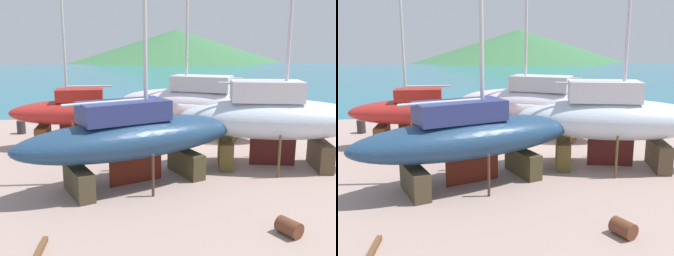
% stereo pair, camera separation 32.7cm
% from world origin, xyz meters
% --- Properties ---
extents(ground_plane, '(54.67, 54.67, 0.00)m').
position_xyz_m(ground_plane, '(0.00, -3.71, 0.00)').
color(ground_plane, tan).
extents(sea_water, '(133.47, 88.87, 0.01)m').
position_xyz_m(sea_water, '(0.00, 54.39, 0.00)').
color(sea_water, teal).
rests_on(sea_water, ground).
extents(headland_hill, '(149.61, 149.61, 22.92)m').
position_xyz_m(headland_hill, '(15.91, 121.54, 0.00)').
color(headland_hill, '#3E7546').
rests_on(headland_hill, ground).
extents(sailboat_large_starboard, '(7.83, 2.93, 11.51)m').
position_xyz_m(sailboat_large_starboard, '(-7.75, 0.52, 2.16)').
color(sailboat_large_starboard, brown).
rests_on(sailboat_large_starboard, ground).
extents(sailboat_mid_port, '(11.31, 7.90, 15.72)m').
position_xyz_m(sailboat_mid_port, '(0.14, 2.40, 2.37)').
color(sailboat_mid_port, brown).
rests_on(sailboat_mid_port, ground).
extents(sailboat_small_center, '(11.13, 6.98, 16.50)m').
position_xyz_m(sailboat_small_center, '(-4.30, -6.49, 2.27)').
color(sailboat_small_center, '#453E24').
rests_on(sailboat_small_center, ground).
extents(sailboat_far_slipway, '(10.27, 5.21, 15.96)m').
position_xyz_m(sailboat_far_slipway, '(2.92, -4.73, 2.58)').
color(sailboat_far_slipway, brown).
rests_on(sailboat_far_slipway, ground).
extents(worker, '(0.49, 0.36, 1.61)m').
position_xyz_m(worker, '(-10.28, 4.61, 0.83)').
color(worker, '#29724F').
rests_on(worker, ground).
extents(barrel_rust_mid, '(0.89, 0.89, 0.79)m').
position_xyz_m(barrel_rust_mid, '(10.99, 3.52, 0.40)').
color(barrel_rust_mid, '#335266').
rests_on(barrel_rust_mid, ground).
extents(barrel_rust_far, '(0.88, 0.98, 0.57)m').
position_xyz_m(barrel_rust_far, '(0.68, -11.94, 0.29)').
color(barrel_rust_far, brown).
rests_on(barrel_rust_far, ground).
extents(barrel_rust_near, '(0.73, 0.73, 0.94)m').
position_xyz_m(barrel_rust_near, '(-12.07, 4.58, 0.47)').
color(barrel_rust_near, '#2F2E31').
rests_on(barrel_rust_near, ground).
extents(barrel_ochre, '(0.95, 1.04, 0.57)m').
position_xyz_m(barrel_ochre, '(6.79, 2.44, 0.29)').
color(barrel_ochre, '#33556D').
rests_on(barrel_ochre, ground).
extents(barrel_blue_faded, '(1.00, 0.96, 0.58)m').
position_xyz_m(barrel_blue_faded, '(7.48, 3.55, 0.29)').
color(barrel_blue_faded, '#272C30').
rests_on(barrel_blue_faded, ground).
extents(timber_short_cross, '(0.23, 1.37, 0.17)m').
position_xyz_m(timber_short_cross, '(-7.46, -12.02, 0.08)').
color(timber_short_cross, brown).
rests_on(timber_short_cross, ground).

